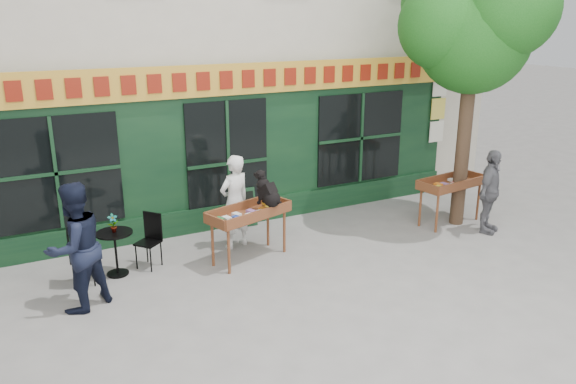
% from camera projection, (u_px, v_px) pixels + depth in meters
% --- Properties ---
extents(ground, '(80.00, 80.00, 0.00)m').
position_uv_depth(ground, '(280.00, 269.00, 9.66)').
color(ground, slate).
rests_on(ground, ground).
extents(street_tree, '(3.05, 2.90, 5.60)m').
position_uv_depth(street_tree, '(474.00, 19.00, 10.66)').
color(street_tree, '#382619').
rests_on(street_tree, ground).
extents(book_cart_center, '(1.62, 1.04, 0.99)m').
position_uv_depth(book_cart_center, '(249.00, 215.00, 9.83)').
color(book_cart_center, brown).
rests_on(book_cart_center, ground).
extents(dog, '(0.50, 0.67, 0.60)m').
position_uv_depth(dog, '(268.00, 188.00, 9.80)').
color(dog, black).
rests_on(dog, book_cart_center).
extents(woman, '(0.74, 0.59, 1.77)m').
position_uv_depth(woman, '(235.00, 202.00, 10.36)').
color(woman, white).
rests_on(woman, ground).
extents(book_cart_right, '(1.57, 0.81, 0.99)m').
position_uv_depth(book_cart_right, '(451.00, 185.00, 11.58)').
color(book_cart_right, brown).
rests_on(book_cart_right, ground).
extents(man_right, '(1.07, 0.82, 1.69)m').
position_uv_depth(man_right, '(490.00, 192.00, 11.08)').
color(man_right, '#5D5D62').
rests_on(man_right, ground).
extents(bistro_table, '(0.60, 0.60, 0.76)m').
position_uv_depth(bistro_table, '(115.00, 245.00, 9.28)').
color(bistro_table, black).
rests_on(bistro_table, ground).
extents(bistro_chair_left, '(0.40, 0.40, 0.95)m').
position_uv_depth(bistro_chair_left, '(75.00, 253.00, 8.92)').
color(bistro_chair_left, black).
rests_on(bistro_chair_left, ground).
extents(bistro_chair_right, '(0.51, 0.51, 0.95)m').
position_uv_depth(bistro_chair_right, '(151.00, 235.00, 9.64)').
color(bistro_chair_right, black).
rests_on(bistro_chair_right, ground).
extents(potted_plant, '(0.18, 0.14, 0.32)m').
position_uv_depth(potted_plant, '(113.00, 223.00, 9.17)').
color(potted_plant, gray).
rests_on(potted_plant, bistro_table).
extents(man_left, '(1.18, 1.10, 1.94)m').
position_uv_depth(man_left, '(76.00, 248.00, 8.09)').
color(man_left, black).
rests_on(man_left, ground).
extents(chalkboard, '(0.57, 0.22, 0.79)m').
position_uv_depth(chalkboard, '(243.00, 208.00, 11.51)').
color(chalkboard, black).
rests_on(chalkboard, ground).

